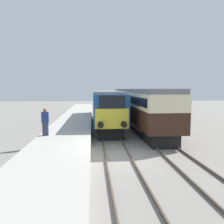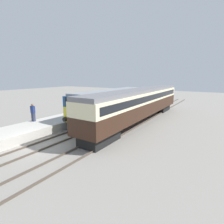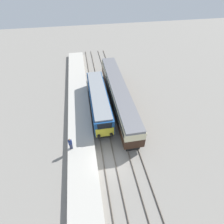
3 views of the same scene
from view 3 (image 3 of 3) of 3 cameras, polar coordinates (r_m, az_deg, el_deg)
ground_plane at (r=22.73m, az=-0.73°, el=-16.71°), size 120.00×120.00×0.00m
platform_left at (r=27.41m, az=-10.42°, el=-2.87°), size 3.50×50.00×0.83m
rails_near_track at (r=25.62m, az=-2.63°, el=-7.19°), size 1.51×60.00×0.14m
rails_far_track at (r=26.08m, az=4.82°, el=-6.17°), size 1.50×60.00×0.14m
locomotive at (r=28.19m, az=-4.36°, el=3.79°), size 2.70×13.71×3.73m
passenger_carriage at (r=29.19m, az=2.04°, el=6.19°), size 2.75×20.57×3.93m
person_on_platform at (r=22.95m, az=-13.41°, el=-10.04°), size 0.44×0.26×1.81m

